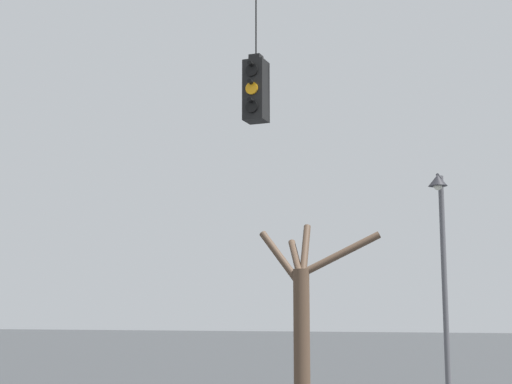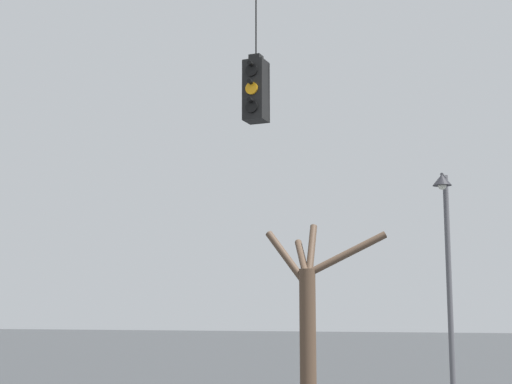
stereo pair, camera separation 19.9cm
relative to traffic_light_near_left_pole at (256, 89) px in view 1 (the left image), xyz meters
The scene contains 3 objects.
traffic_light_near_left_pole is the anchor object (origin of this frame).
street_lamp 6.80m from the traffic_light_near_left_pole, 72.65° to the left, with size 0.41×0.72×5.40m.
bare_tree 10.98m from the traffic_light_near_left_pole, 104.24° to the left, with size 3.56×1.73×5.04m.
Camera 1 is at (5.08, -11.46, 2.32)m, focal length 55.00 mm.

